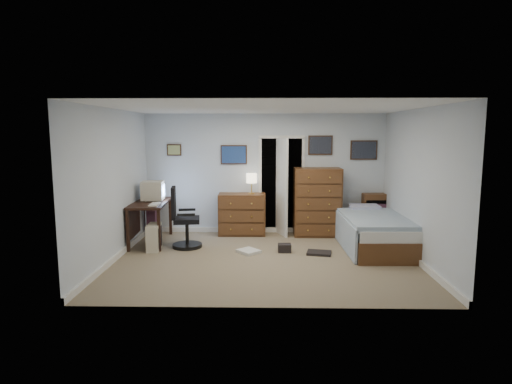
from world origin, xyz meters
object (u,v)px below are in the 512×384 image
tall_dresser (317,202)px  bed (373,232)px  office_chair (183,224)px  low_dresser (242,214)px  computer_desk (145,211)px

tall_dresser → bed: (0.91, -1.05, -0.38)m
office_chair → bed: office_chair is taller
office_chair → bed: size_ratio=0.54×
low_dresser → bed: (2.46, -1.07, -0.11)m
tall_dresser → computer_desk: bearing=-169.4°
low_dresser → bed: bearing=-24.8°
computer_desk → low_dresser: low_dresser is taller
tall_dresser → office_chair: bearing=-159.0°
office_chair → low_dresser: office_chair is taller
tall_dresser → bed: bearing=-49.7°
computer_desk → tall_dresser: 3.44m
computer_desk → office_chair: size_ratio=1.25×
office_chair → low_dresser: size_ratio=1.17×
computer_desk → office_chair: 0.88m
tall_dresser → bed: tall_dresser is taller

